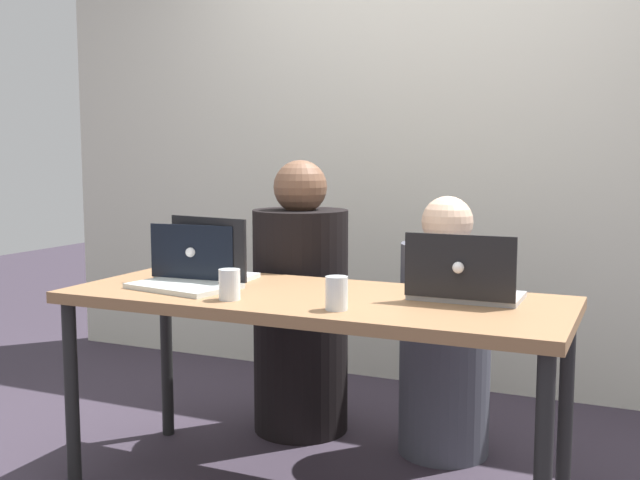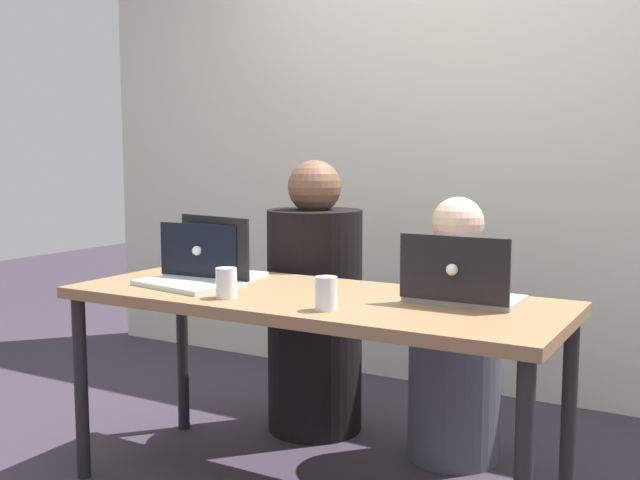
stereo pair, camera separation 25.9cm
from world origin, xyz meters
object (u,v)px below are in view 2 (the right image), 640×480
object	(u,v)px
water_glass_right	(326,296)
laptop_back_right	(461,288)
person_on_left	(315,311)
laptop_back_left	(210,266)
laptop_front_left	(198,270)
water_glass_left	(226,285)
person_on_right	(455,344)

from	to	relation	value
water_glass_right	laptop_back_right	bearing A→B (deg)	43.51
person_on_left	laptop_back_left	distance (m)	0.58
person_on_left	water_glass_right	distance (m)	0.96
person_on_left	laptop_back_right	bearing A→B (deg)	145.49
laptop_front_left	water_glass_left	size ratio (longest dim) A/B	3.94
person_on_left	laptop_front_left	size ratio (longest dim) A/B	2.94
person_on_right	water_glass_left	bearing A→B (deg)	57.46
person_on_right	laptop_back_left	xyz separation A→B (m)	(-0.81, -0.50, 0.31)
person_on_left	water_glass_right	bearing A→B (deg)	117.88
person_on_left	person_on_right	world-z (taller)	person_on_left
person_on_right	water_glass_left	distance (m)	0.99
laptop_back_right	water_glass_right	distance (m)	0.45
person_on_right	water_glass_left	xyz separation A→B (m)	(-0.53, -0.78, 0.31)
person_on_left	water_glass_left	xyz separation A→B (m)	(0.11, -0.78, 0.25)
person_on_left	laptop_front_left	xyz separation A→B (m)	(-0.14, -0.62, 0.25)
person_on_right	laptop_back_left	world-z (taller)	person_on_right
laptop_back_left	laptop_back_right	bearing A→B (deg)	178.45
laptop_back_left	water_glass_left	size ratio (longest dim) A/B	3.50
water_glass_left	laptop_back_right	bearing A→B (deg)	23.09
laptop_front_left	water_glass_left	xyz separation A→B (m)	(0.25, -0.16, -0.01)
water_glass_right	person_on_right	bearing A→B (deg)	79.61
laptop_front_left	water_glass_right	distance (m)	0.65
laptop_front_left	water_glass_right	world-z (taller)	laptop_front_left
person_on_right	water_glass_left	size ratio (longest dim) A/B	10.23
person_on_right	water_glass_left	world-z (taller)	person_on_right
laptop_back_right	laptop_front_left	size ratio (longest dim) A/B	0.89
water_glass_left	water_glass_right	bearing A→B (deg)	-0.86
laptop_front_left	laptop_back_left	distance (m)	0.13
person_on_left	laptop_front_left	bearing A→B (deg)	72.92
person_on_left	laptop_back_left	xyz separation A→B (m)	(-0.18, -0.50, 0.25)
water_glass_left	person_on_left	bearing A→B (deg)	98.12
laptop_back_left	water_glass_left	bearing A→B (deg)	132.91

